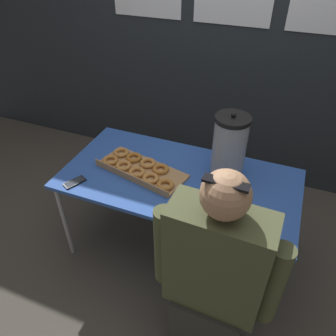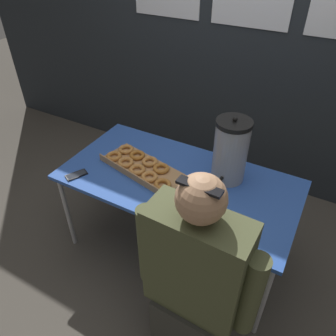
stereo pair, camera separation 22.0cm
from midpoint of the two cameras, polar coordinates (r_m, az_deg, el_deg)
name	(u,v)px [view 2 (the right image)]	position (r m, az deg, el deg)	size (l,w,h in m)	color
ground_plane	(177,247)	(2.72, 3.89, -13.64)	(12.00, 12.00, 0.00)	#4C473F
back_wall	(249,28)	(2.95, 16.26, 22.34)	(6.00, 0.11, 2.81)	#23282D
folding_table	(178,183)	(2.24, 4.60, -2.73)	(1.59, 0.81, 0.71)	#2D56B2
donut_box	(141,166)	(2.28, -1.99, 0.21)	(0.67, 0.39, 0.05)	tan
coffee_urn	(231,151)	(2.14, 13.75, 2.83)	(0.23, 0.26, 0.46)	#939399
cell_phone	(76,175)	(2.28, -13.05, -1.27)	(0.12, 0.16, 0.01)	black
person_seated	(194,286)	(1.77, 8.31, -19.88)	(0.65, 0.28, 1.34)	#33332D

